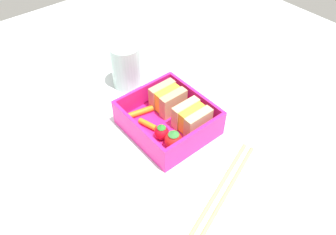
{
  "coord_description": "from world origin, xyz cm",
  "views": [
    {
      "loc": [
        32.38,
        -26.73,
        44.73
      ],
      "look_at": [
        0.0,
        0.0,
        2.7
      ],
      "focal_mm": 35.0,
      "sensor_mm": 36.0,
      "label": 1
    }
  ],
  "objects": [
    {
      "name": "ground_plane",
      "position": [
        0.0,
        0.0,
        -1.0
      ],
      "size": [
        120.0,
        120.0,
        2.0
      ],
      "primitive_type": "cube",
      "color": "silver"
    },
    {
      "name": "sandwich_center_left",
      "position": [
        3.37,
        2.73,
        3.43
      ],
      "size": [
        5.0,
        5.45,
        4.46
      ],
      "color": "#DBB986",
      "rests_on": "bento_tray"
    },
    {
      "name": "bento_rim",
      "position": [
        0.0,
        0.0,
        3.27
      ],
      "size": [
        15.27,
        13.92,
        4.13
      ],
      "color": "#E41F87",
      "rests_on": "bento_tray"
    },
    {
      "name": "chopstick_pair",
      "position": [
        16.15,
        -2.35,
        0.35
      ],
      "size": [
        8.89,
        21.35,
        0.7
      ],
      "color": "tan",
      "rests_on": "ground_plane"
    },
    {
      "name": "carrot_stick_far_left",
      "position": [
        -1.77,
        -3.36,
        1.73
      ],
      "size": [
        3.78,
        2.02,
        1.05
      ],
      "primitive_type": "cylinder",
      "rotation": [
        1.57,
        0.0,
        4.99
      ],
      "color": "orange",
      "rests_on": "bento_tray"
    },
    {
      "name": "strawberry_left",
      "position": [
        1.98,
        -3.08,
        2.59
      ],
      "size": [
        2.53,
        2.53,
        3.13
      ],
      "color": "red",
      "rests_on": "bento_tray"
    },
    {
      "name": "sandwich_left",
      "position": [
        -3.37,
        2.73,
        3.43
      ],
      "size": [
        5.0,
        5.45,
        4.46
      ],
      "color": "tan",
      "rests_on": "bento_tray"
    },
    {
      "name": "bento_tray",
      "position": [
        0.0,
        0.0,
        0.6
      ],
      "size": [
        15.27,
        13.92,
        1.2
      ],
      "primitive_type": "cube",
      "color": "#E41F87",
      "rests_on": "ground_plane"
    },
    {
      "name": "drinking_glass",
      "position": [
        -15.48,
        1.68,
        4.66
      ],
      "size": [
        6.18,
        6.18,
        9.32
      ],
      "primitive_type": "cylinder",
      "color": "silver",
      "rests_on": "ground_plane"
    },
    {
      "name": "carrot_stick_left",
      "position": [
        -5.17,
        -2.47,
        1.77
      ],
      "size": [
        2.24,
        5.13,
        1.14
      ],
      "primitive_type": "cylinder",
      "rotation": [
        1.57,
        0.0,
        2.91
      ],
      "color": "orange",
      "rests_on": "bento_tray"
    },
    {
      "name": "strawberry_far_left",
      "position": [
        4.92,
        -2.85,
        2.9
      ],
      "size": [
        3.15,
        3.15,
        3.75
      ],
      "color": "red",
      "rests_on": "bento_tray"
    }
  ]
}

